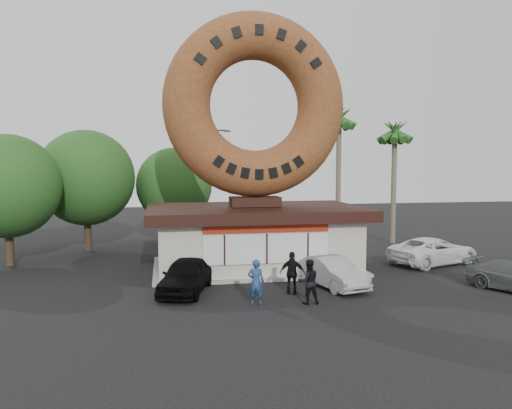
{
  "coord_description": "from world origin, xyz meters",
  "views": [
    {
      "loc": [
        -4.72,
        -19.76,
        5.57
      ],
      "look_at": [
        -0.31,
        4.0,
        3.56
      ],
      "focal_mm": 35.0,
      "sensor_mm": 36.0,
      "label": 1
    }
  ],
  "objects_px": {
    "donut_shop": "(255,235)",
    "person_center": "(309,282)",
    "street_lamp": "(204,178)",
    "car_black": "(186,275)",
    "person_right": "(292,273)",
    "car_silver": "(332,272)",
    "car_white": "(433,251)",
    "person_left": "(256,282)",
    "giant_donut": "(255,105)"
  },
  "relations": [
    {
      "from": "donut_shop",
      "to": "person_center",
      "type": "xyz_separation_m",
      "value": [
        0.86,
        -7.06,
        -0.87
      ]
    },
    {
      "from": "street_lamp",
      "to": "car_black",
      "type": "bearing_deg",
      "value": -97.86
    },
    {
      "from": "street_lamp",
      "to": "person_right",
      "type": "xyz_separation_m",
      "value": [
        2.45,
        -15.58,
        -3.57
      ]
    },
    {
      "from": "car_silver",
      "to": "car_white",
      "type": "distance_m",
      "value": 8.17
    },
    {
      "from": "donut_shop",
      "to": "car_white",
      "type": "bearing_deg",
      "value": -4.59
    },
    {
      "from": "person_right",
      "to": "car_white",
      "type": "xyz_separation_m",
      "value": [
        9.28,
        4.77,
        -0.18
      ]
    },
    {
      "from": "person_left",
      "to": "car_white",
      "type": "distance_m",
      "value": 12.61
    },
    {
      "from": "giant_donut",
      "to": "street_lamp",
      "type": "bearing_deg",
      "value": 100.51
    },
    {
      "from": "car_silver",
      "to": "car_black",
      "type": "bearing_deg",
      "value": 163.36
    },
    {
      "from": "car_black",
      "to": "car_silver",
      "type": "bearing_deg",
      "value": 14.23
    },
    {
      "from": "person_right",
      "to": "giant_donut",
      "type": "bearing_deg",
      "value": -65.86
    },
    {
      "from": "car_silver",
      "to": "person_center",
      "type": "bearing_deg",
      "value": -141.6
    },
    {
      "from": "car_silver",
      "to": "person_left",
      "type": "bearing_deg",
      "value": -165.53
    },
    {
      "from": "person_right",
      "to": "car_black",
      "type": "xyz_separation_m",
      "value": [
        -4.44,
        1.15,
        -0.18
      ]
    },
    {
      "from": "person_right",
      "to": "car_black",
      "type": "distance_m",
      "value": 4.59
    },
    {
      "from": "person_right",
      "to": "donut_shop",
      "type": "bearing_deg",
      "value": -65.84
    },
    {
      "from": "person_left",
      "to": "person_right",
      "type": "xyz_separation_m",
      "value": [
        1.8,
        1.25,
        0.01
      ]
    },
    {
      "from": "giant_donut",
      "to": "person_center",
      "type": "relative_size",
      "value": 5.33
    },
    {
      "from": "car_white",
      "to": "person_right",
      "type": "bearing_deg",
      "value": 97.9
    },
    {
      "from": "person_left",
      "to": "person_right",
      "type": "relative_size",
      "value": 0.99
    },
    {
      "from": "car_black",
      "to": "car_silver",
      "type": "xyz_separation_m",
      "value": [
        6.52,
        -0.26,
        -0.07
      ]
    },
    {
      "from": "donut_shop",
      "to": "giant_donut",
      "type": "height_order",
      "value": "giant_donut"
    },
    {
      "from": "car_silver",
      "to": "street_lamp",
      "type": "bearing_deg",
      "value": 92.79
    },
    {
      "from": "donut_shop",
      "to": "car_silver",
      "type": "distance_m",
      "value": 5.49
    },
    {
      "from": "giant_donut",
      "to": "donut_shop",
      "type": "bearing_deg",
      "value": -90.0
    },
    {
      "from": "giant_donut",
      "to": "person_left",
      "type": "relative_size",
      "value": 5.24
    },
    {
      "from": "person_left",
      "to": "street_lamp",
      "type": "bearing_deg",
      "value": -73.06
    },
    {
      "from": "street_lamp",
      "to": "car_black",
      "type": "relative_size",
      "value": 1.85
    },
    {
      "from": "donut_shop",
      "to": "person_left",
      "type": "relative_size",
      "value": 6.18
    },
    {
      "from": "car_black",
      "to": "person_right",
      "type": "bearing_deg",
      "value": 1.95
    },
    {
      "from": "giant_donut",
      "to": "street_lamp",
      "type": "height_order",
      "value": "giant_donut"
    },
    {
      "from": "giant_donut",
      "to": "car_black",
      "type": "height_order",
      "value": "giant_donut"
    },
    {
      "from": "car_black",
      "to": "street_lamp",
      "type": "bearing_deg",
      "value": 98.64
    },
    {
      "from": "street_lamp",
      "to": "car_silver",
      "type": "distance_m",
      "value": 15.83
    },
    {
      "from": "street_lamp",
      "to": "car_white",
      "type": "height_order",
      "value": "street_lamp"
    },
    {
      "from": "car_silver",
      "to": "giant_donut",
      "type": "bearing_deg",
      "value": 105.39
    },
    {
      "from": "person_center",
      "to": "car_black",
      "type": "relative_size",
      "value": 0.41
    },
    {
      "from": "car_silver",
      "to": "car_white",
      "type": "bearing_deg",
      "value": 13.93
    },
    {
      "from": "giant_donut",
      "to": "person_left",
      "type": "height_order",
      "value": "giant_donut"
    },
    {
      "from": "giant_donut",
      "to": "person_center",
      "type": "bearing_deg",
      "value": -83.05
    },
    {
      "from": "car_black",
      "to": "car_white",
      "type": "relative_size",
      "value": 0.82
    },
    {
      "from": "car_silver",
      "to": "car_white",
      "type": "xyz_separation_m",
      "value": [
        7.2,
        3.87,
        0.06
      ]
    },
    {
      "from": "person_center",
      "to": "giant_donut",
      "type": "bearing_deg",
      "value": -82.61
    },
    {
      "from": "street_lamp",
      "to": "person_left",
      "type": "distance_m",
      "value": 17.21
    },
    {
      "from": "person_right",
      "to": "car_black",
      "type": "relative_size",
      "value": 0.42
    },
    {
      "from": "donut_shop",
      "to": "person_left",
      "type": "xyz_separation_m",
      "value": [
        -1.21,
        -6.81,
        -0.86
      ]
    },
    {
      "from": "car_black",
      "to": "car_silver",
      "type": "distance_m",
      "value": 6.53
    },
    {
      "from": "donut_shop",
      "to": "person_center",
      "type": "distance_m",
      "value": 7.16
    },
    {
      "from": "person_center",
      "to": "car_white",
      "type": "distance_m",
      "value": 10.98
    },
    {
      "from": "street_lamp",
      "to": "car_black",
      "type": "distance_m",
      "value": 15.03
    }
  ]
}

